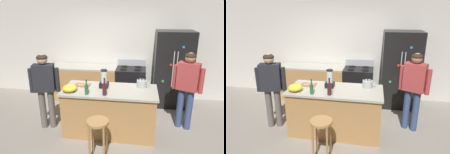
# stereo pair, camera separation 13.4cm
# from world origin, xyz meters

# --- Properties ---
(ground_plane) EXTENTS (14.00, 14.00, 0.00)m
(ground_plane) POSITION_xyz_m (0.00, 0.00, 0.00)
(ground_plane) COLOR gray
(back_wall) EXTENTS (8.00, 0.10, 2.70)m
(back_wall) POSITION_xyz_m (0.00, 1.95, 1.35)
(back_wall) COLOR silver
(back_wall) RESTS_ON ground_plane
(kitchen_island) EXTENTS (1.80, 0.82, 0.92)m
(kitchen_island) POSITION_xyz_m (0.00, 0.00, 0.46)
(kitchen_island) COLOR #B7844C
(kitchen_island) RESTS_ON ground_plane
(back_counter_run) EXTENTS (2.00, 0.64, 0.92)m
(back_counter_run) POSITION_xyz_m (-0.80, 1.55, 0.46)
(back_counter_run) COLOR #B7844C
(back_counter_run) RESTS_ON ground_plane
(refrigerator) EXTENTS (0.90, 0.73, 1.90)m
(refrigerator) POSITION_xyz_m (1.36, 1.50, 0.95)
(refrigerator) COLOR black
(refrigerator) RESTS_ON ground_plane
(stove_range) EXTENTS (0.76, 0.65, 1.10)m
(stove_range) POSITION_xyz_m (0.32, 1.52, 0.47)
(stove_range) COLOR black
(stove_range) RESTS_ON ground_plane
(person_by_island_left) EXTENTS (0.59, 0.31, 1.57)m
(person_by_island_left) POSITION_xyz_m (-1.30, -0.02, 0.95)
(person_by_island_left) COLOR #66605B
(person_by_island_left) RESTS_ON ground_plane
(person_by_sink_right) EXTENTS (0.58, 0.36, 1.60)m
(person_by_sink_right) POSITION_xyz_m (1.49, 0.37, 0.97)
(person_by_sink_right) COLOR #384C7A
(person_by_sink_right) RESTS_ON ground_plane
(bar_stool) EXTENTS (0.36, 0.36, 0.70)m
(bar_stool) POSITION_xyz_m (-0.07, -0.80, 0.54)
(bar_stool) COLOR #B7844C
(bar_stool) RESTS_ON ground_plane
(blender_appliance) EXTENTS (0.17, 0.17, 0.36)m
(blender_appliance) POSITION_xyz_m (-0.13, 0.09, 1.07)
(blender_appliance) COLOR black
(blender_appliance) RESTS_ON kitchen_island
(bottle_wine) EXTENTS (0.08, 0.08, 0.32)m
(bottle_wine) POSITION_xyz_m (-0.05, -0.28, 1.04)
(bottle_wine) COLOR #471923
(bottle_wine) RESTS_ON kitchen_island
(bottle_olive_oil) EXTENTS (0.07, 0.07, 0.28)m
(bottle_olive_oil) POSITION_xyz_m (-0.37, -0.29, 1.02)
(bottle_olive_oil) COLOR #2D6638
(bottle_olive_oil) RESTS_ON kitchen_island
(mixing_bowl) EXTENTS (0.28, 0.28, 0.13)m
(mixing_bowl) POSITION_xyz_m (-0.72, -0.21, 0.98)
(mixing_bowl) COLOR yellow
(mixing_bowl) RESTS_ON kitchen_island
(tea_kettle) EXTENTS (0.28, 0.20, 0.27)m
(tea_kettle) POSITION_xyz_m (0.60, 0.22, 1.00)
(tea_kettle) COLOR #B7BABF
(tea_kettle) RESTS_ON kitchen_island
(cutting_board) EXTENTS (0.30, 0.20, 0.02)m
(cutting_board) POSITION_xyz_m (-0.57, 0.12, 0.93)
(cutting_board) COLOR #9E6B3D
(cutting_board) RESTS_ON kitchen_island
(chef_knife) EXTENTS (0.22, 0.09, 0.01)m
(chef_knife) POSITION_xyz_m (-0.55, 0.12, 0.94)
(chef_knife) COLOR #B7BABF
(chef_knife) RESTS_ON cutting_board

